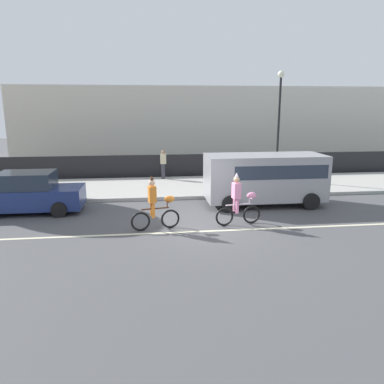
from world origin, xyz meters
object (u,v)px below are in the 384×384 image
(parked_car_navy, at_px, (29,193))
(street_lamp_post, at_px, (279,110))
(parade_cyclist_pink, at_px, (239,202))
(parked_van_grey, at_px, (266,176))
(pedestrian_onlooker, at_px, (163,164))
(parade_cyclist_orange, at_px, (156,206))

(parked_car_navy, height_order, street_lamp_post, street_lamp_post)
(parade_cyclist_pink, relative_size, parked_van_grey, 0.38)
(parade_cyclist_pink, relative_size, pedestrian_onlooker, 1.19)
(parked_van_grey, bearing_deg, parked_car_navy, 179.99)
(parked_van_grey, bearing_deg, street_lamp_post, 65.53)
(parade_cyclist_pink, bearing_deg, street_lamp_post, 61.47)
(parked_van_grey, bearing_deg, pedestrian_onlooker, 125.75)
(parade_cyclist_orange, height_order, parked_car_navy, parade_cyclist_orange)
(parade_cyclist_orange, relative_size, parked_car_navy, 0.47)
(parked_car_navy, distance_m, pedestrian_onlooker, 8.03)
(parked_car_navy, xyz_separation_m, pedestrian_onlooker, (5.63, 5.73, 0.23))
(parked_van_grey, distance_m, street_lamp_post, 5.82)
(parked_van_grey, xyz_separation_m, street_lamp_post, (2.13, 4.69, 2.71))
(parade_cyclist_orange, xyz_separation_m, parade_cyclist_pink, (2.97, 0.18, 0.00))
(parade_cyclist_pink, bearing_deg, parade_cyclist_orange, -176.51)
(parade_cyclist_orange, relative_size, parade_cyclist_pink, 1.00)
(parked_car_navy, bearing_deg, street_lamp_post, 21.51)
(parade_cyclist_pink, xyz_separation_m, parked_van_grey, (1.83, 2.60, 0.44))
(parked_car_navy, bearing_deg, parade_cyclist_orange, -29.36)
(parade_cyclist_orange, bearing_deg, pedestrian_onlooker, 85.48)
(parade_cyclist_orange, height_order, parade_cyclist_pink, same)
(parade_cyclist_orange, height_order, parked_van_grey, parked_van_grey)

